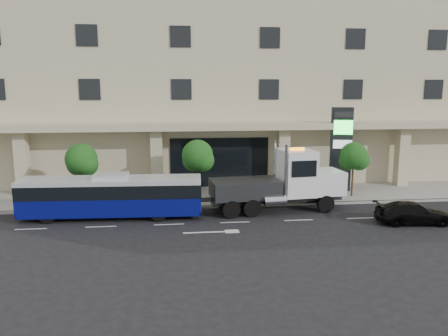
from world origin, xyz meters
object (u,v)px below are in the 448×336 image
object	(u,v)px
black_sedan	(413,213)
tow_truck	(283,183)
signage_pylon	(341,149)
city_bus	(112,196)

from	to	relation	value
black_sedan	tow_truck	bearing A→B (deg)	68.07
tow_truck	signage_pylon	world-z (taller)	signage_pylon
tow_truck	signage_pylon	bearing A→B (deg)	33.63
tow_truck	city_bus	bearing A→B (deg)	177.16
city_bus	black_sedan	xyz separation A→B (m)	(18.27, -3.17, -0.79)
black_sedan	city_bus	bearing A→B (deg)	85.91
black_sedan	signage_pylon	size ratio (longest dim) A/B	0.70
black_sedan	signage_pylon	bearing A→B (deg)	15.47
city_bus	signage_pylon	world-z (taller)	signage_pylon
tow_truck	black_sedan	size ratio (longest dim) A/B	2.24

